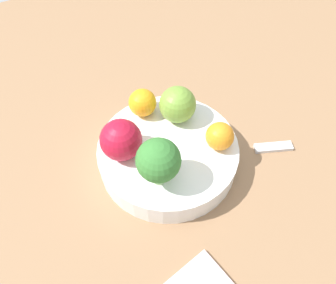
{
  "coord_description": "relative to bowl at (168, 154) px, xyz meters",
  "views": [
    {
      "loc": [
        0.25,
        -0.14,
        0.44
      ],
      "look_at": [
        0.0,
        0.0,
        0.07
      ],
      "focal_mm": 35.0,
      "sensor_mm": 36.0,
      "label": 1
    }
  ],
  "objects": [
    {
      "name": "broccoli",
      "position": [
        0.04,
        -0.04,
        0.06
      ],
      "size": [
        0.06,
        0.06,
        0.07
      ],
      "color": "#99C17A",
      "rests_on": "bowl"
    },
    {
      "name": "apple_red",
      "position": [
        -0.02,
        -0.06,
        0.05
      ],
      "size": [
        0.06,
        0.06,
        0.06
      ],
      "color": "#B7142D",
      "rests_on": "bowl"
    },
    {
      "name": "bowl",
      "position": [
        0.0,
        0.0,
        0.0
      ],
      "size": [
        0.21,
        0.21,
        0.04
      ],
      "color": "white",
      "rests_on": "table_surface"
    },
    {
      "name": "apple_green",
      "position": [
        -0.04,
        0.04,
        0.05
      ],
      "size": [
        0.06,
        0.06,
        0.06
      ],
      "color": "olive",
      "rests_on": "bowl"
    },
    {
      "name": "spoon",
      "position": [
        0.06,
        0.16,
        -0.02
      ],
      "size": [
        0.04,
        0.06,
        0.01
      ],
      "color": "silver",
      "rests_on": "table_surface"
    },
    {
      "name": "table_surface",
      "position": [
        0.0,
        0.0,
        -0.03
      ],
      "size": [
        1.2,
        1.2,
        0.02
      ],
      "color": "#936D4C",
      "rests_on": "ground_plane"
    },
    {
      "name": "orange_back",
      "position": [
        -0.08,
        0.0,
        0.04
      ],
      "size": [
        0.04,
        0.04,
        0.04
      ],
      "color": "orange",
      "rests_on": "bowl"
    },
    {
      "name": "orange_front",
      "position": [
        0.03,
        0.06,
        0.04
      ],
      "size": [
        0.04,
        0.04,
        0.04
      ],
      "color": "orange",
      "rests_on": "bowl"
    },
    {
      "name": "ground_plane",
      "position": [
        0.0,
        0.0,
        -0.04
      ],
      "size": [
        6.0,
        6.0,
        0.0
      ],
      "primitive_type": "plane",
      "color": "gray"
    }
  ]
}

